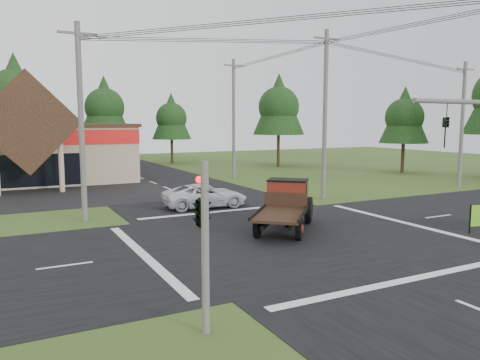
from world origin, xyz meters
TOP-DOWN VIEW (x-y plane):
  - ground at (0.00, 0.00)m, footprint 120.00×120.00m
  - road_ns at (0.00, 0.00)m, footprint 12.00×120.00m
  - road_ew at (0.00, 0.00)m, footprint 120.00×12.00m
  - traffic_signal_corner at (-7.50, -7.32)m, footprint 0.53×2.48m
  - utility_pole_nw at (-8.00, 8.00)m, footprint 2.00×0.30m
  - utility_pole_ne at (8.00, 8.00)m, footprint 2.00×0.30m
  - utility_pole_far at (22.00, 8.00)m, footprint 2.00×0.30m
  - utility_pole_n at (8.00, 22.00)m, footprint 2.00×0.30m
  - tree_row_c at (-10.00, 41.00)m, footprint 7.28×7.28m
  - tree_row_d at (0.00, 42.00)m, footprint 6.16×6.16m
  - tree_row_e at (8.00, 40.00)m, footprint 5.04×5.04m
  - tree_side_ne at (18.00, 30.00)m, footprint 6.16×6.16m
  - tree_side_e_near at (26.00, 18.00)m, footprint 5.04×5.04m
  - antique_flatbed_truck at (0.38, 1.15)m, footprint 5.60×5.92m
  - white_pickup at (-0.57, 8.87)m, footprint 5.44×2.76m

SIDE VIEW (x-z plane):
  - ground at x=0.00m, z-range 0.00..0.00m
  - road_ns at x=0.00m, z-range 0.00..0.02m
  - road_ew at x=0.00m, z-range 0.00..0.02m
  - white_pickup at x=-0.57m, z-range 0.00..1.47m
  - antique_flatbed_truck at x=0.38m, z-range 0.00..2.47m
  - traffic_signal_corner at x=-7.50m, z-range 1.32..5.72m
  - utility_pole_far at x=22.00m, z-range 0.14..10.34m
  - utility_pole_nw at x=-8.00m, z-range 0.14..10.64m
  - utility_pole_n at x=8.00m, z-range 0.14..11.34m
  - utility_pole_ne at x=8.00m, z-range 0.14..11.64m
  - tree_row_e at x=8.00m, z-range 1.49..10.58m
  - tree_side_e_near at x=26.00m, z-range 1.49..10.58m
  - tree_row_d at x=0.00m, z-range 1.82..12.93m
  - tree_side_ne at x=18.00m, z-range 1.82..12.93m
  - tree_row_c at x=-10.00m, z-range 2.16..15.29m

